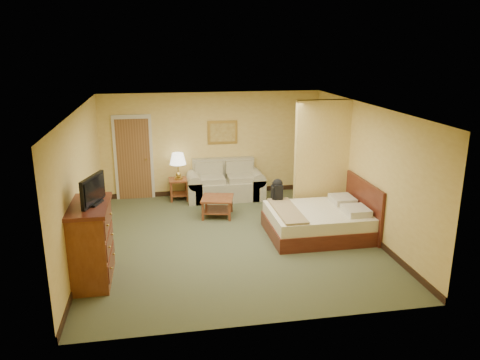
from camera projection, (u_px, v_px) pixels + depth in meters
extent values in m
plane|color=#4A5134|center=(231.00, 239.00, 9.29)|extent=(6.00, 6.00, 0.00)
plane|color=white|center=(230.00, 108.00, 8.57)|extent=(6.00, 6.00, 0.00)
cube|color=#E1BE60|center=(212.00, 144.00, 11.77)|extent=(5.50, 0.02, 2.60)
cube|color=#E1BE60|center=(81.00, 183.00, 8.47)|extent=(0.02, 6.00, 2.60)
cube|color=#E1BE60|center=(366.00, 169.00, 9.40)|extent=(0.02, 6.00, 2.60)
cube|color=#E1BE60|center=(322.00, 160.00, 10.17)|extent=(1.20, 0.15, 2.60)
cube|color=beige|center=(134.00, 157.00, 11.48)|extent=(0.94, 0.06, 2.10)
cube|color=brown|center=(134.00, 159.00, 11.48)|extent=(0.80, 0.04, 2.00)
cylinder|color=#B49642|center=(146.00, 159.00, 11.48)|extent=(0.04, 0.12, 0.04)
cube|color=black|center=(213.00, 191.00, 12.10)|extent=(5.50, 0.02, 0.12)
cube|color=tan|center=(226.00, 190.00, 11.66)|extent=(1.56, 0.84, 0.47)
cube|color=tan|center=(223.00, 167.00, 11.87)|extent=(1.56, 0.20, 0.49)
cube|color=tan|center=(194.00, 190.00, 11.52)|extent=(0.34, 0.84, 0.52)
cube|color=tan|center=(256.00, 187.00, 11.78)|extent=(0.34, 0.84, 0.52)
cube|color=maroon|center=(179.00, 180.00, 11.51)|extent=(0.48, 0.48, 0.04)
cube|color=maroon|center=(179.00, 194.00, 11.61)|extent=(0.40, 0.40, 0.03)
cube|color=maroon|center=(171.00, 193.00, 11.37)|extent=(0.05, 0.05, 0.49)
cube|color=maroon|center=(187.00, 192.00, 11.43)|extent=(0.05, 0.05, 0.49)
cube|color=maroon|center=(171.00, 188.00, 11.73)|extent=(0.05, 0.05, 0.49)
cube|color=maroon|center=(186.00, 187.00, 11.80)|extent=(0.05, 0.05, 0.49)
cylinder|color=#B49642|center=(179.00, 178.00, 11.50)|extent=(0.20, 0.20, 0.04)
cylinder|color=#B49642|center=(178.00, 168.00, 11.43)|extent=(0.03, 0.03, 0.33)
cone|color=white|center=(178.00, 159.00, 11.36)|extent=(0.40, 0.40, 0.28)
cube|color=maroon|center=(217.00, 198.00, 10.41)|extent=(0.82, 0.82, 0.04)
cube|color=maroon|center=(218.00, 210.00, 10.49)|extent=(0.70, 0.70, 0.03)
cube|color=maroon|center=(206.00, 213.00, 10.14)|extent=(0.05, 0.05, 0.41)
cube|color=maroon|center=(228.00, 202.00, 10.80)|extent=(0.05, 0.05, 0.41)
cube|color=#B78E3F|center=(222.00, 132.00, 11.71)|extent=(0.75, 0.03, 0.59)
cube|color=#A47832|center=(223.00, 132.00, 11.69)|extent=(0.63, 0.02, 0.46)
cube|color=maroon|center=(91.00, 245.00, 7.50)|extent=(0.57, 1.14, 1.25)
cube|color=#4B1A11|center=(88.00, 206.00, 7.32)|extent=(0.64, 1.22, 0.06)
cube|color=black|center=(94.00, 203.00, 7.32)|extent=(0.28, 0.37, 0.03)
cube|color=black|center=(93.00, 190.00, 7.26)|extent=(0.29, 0.73, 0.45)
cube|color=#4B1A11|center=(317.00, 228.00, 9.45)|extent=(1.98, 1.59, 0.30)
cube|color=#FAF3CC|center=(318.00, 215.00, 9.38)|extent=(1.92, 1.53, 0.24)
cube|color=#4B1A11|center=(363.00, 207.00, 9.50)|extent=(0.06, 1.69, 1.09)
cube|color=beige|center=(356.00, 211.00, 9.11)|extent=(0.45, 0.55, 0.14)
cube|color=beige|center=(342.00, 200.00, 9.77)|extent=(0.45, 0.55, 0.14)
cube|color=#947B50|center=(287.00, 211.00, 9.23)|extent=(0.45, 1.49, 0.05)
cube|color=black|center=(277.00, 192.00, 9.87)|extent=(0.19, 0.28, 0.36)
sphere|color=black|center=(278.00, 184.00, 9.82)|extent=(0.22, 0.22, 0.22)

